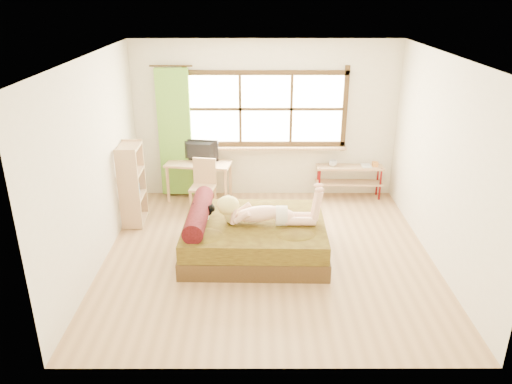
{
  "coord_description": "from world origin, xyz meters",
  "views": [
    {
      "loc": [
        -0.18,
        -6.11,
        3.48
      ],
      "look_at": [
        -0.17,
        0.2,
        0.87
      ],
      "focal_mm": 35.0,
      "sensor_mm": 36.0,
      "label": 1
    }
  ],
  "objects_px": {
    "bed": "(251,236)",
    "desk": "(199,168)",
    "bookshelf": "(132,184)",
    "chair": "(204,182)",
    "woman": "(266,203)",
    "pipe_shelf": "(350,174)",
    "kitten": "(203,211)"
  },
  "relations": [
    {
      "from": "kitten",
      "to": "pipe_shelf",
      "type": "distance_m",
      "value": 3.07
    },
    {
      "from": "kitten",
      "to": "chair",
      "type": "xyz_separation_m",
      "value": [
        -0.13,
        1.42,
        -0.13
      ]
    },
    {
      "from": "kitten",
      "to": "desk",
      "type": "relative_size",
      "value": 0.25
    },
    {
      "from": "chair",
      "to": "bookshelf",
      "type": "relative_size",
      "value": 0.67
    },
    {
      "from": "bed",
      "to": "desk",
      "type": "distance_m",
      "value": 2.13
    },
    {
      "from": "bed",
      "to": "kitten",
      "type": "height_order",
      "value": "bed"
    },
    {
      "from": "woman",
      "to": "chair",
      "type": "bearing_deg",
      "value": 123.58
    },
    {
      "from": "pipe_shelf",
      "to": "woman",
      "type": "bearing_deg",
      "value": -125.45
    },
    {
      "from": "woman",
      "to": "desk",
      "type": "xyz_separation_m",
      "value": [
        -1.11,
        1.94,
        -0.18
      ]
    },
    {
      "from": "woman",
      "to": "chair",
      "type": "relative_size",
      "value": 1.59
    },
    {
      "from": "desk",
      "to": "bookshelf",
      "type": "distance_m",
      "value": 1.3
    },
    {
      "from": "kitten",
      "to": "bookshelf",
      "type": "xyz_separation_m",
      "value": [
        -1.17,
        0.89,
        0.04
      ]
    },
    {
      "from": "kitten",
      "to": "bookshelf",
      "type": "relative_size",
      "value": 0.23
    },
    {
      "from": "desk",
      "to": "pipe_shelf",
      "type": "height_order",
      "value": "desk"
    },
    {
      "from": "kitten",
      "to": "pipe_shelf",
      "type": "bearing_deg",
      "value": 39.9
    },
    {
      "from": "woman",
      "to": "bookshelf",
      "type": "relative_size",
      "value": 1.07
    },
    {
      "from": "kitten",
      "to": "pipe_shelf",
      "type": "relative_size",
      "value": 0.25
    },
    {
      "from": "desk",
      "to": "bookshelf",
      "type": "xyz_separation_m",
      "value": [
        -0.93,
        -0.9,
        0.05
      ]
    },
    {
      "from": "chair",
      "to": "pipe_shelf",
      "type": "distance_m",
      "value": 2.56
    },
    {
      "from": "bed",
      "to": "pipe_shelf",
      "type": "bearing_deg",
      "value": 50.73
    },
    {
      "from": "bed",
      "to": "bookshelf",
      "type": "bearing_deg",
      "value": 153.01
    },
    {
      "from": "desk",
      "to": "chair",
      "type": "relative_size",
      "value": 1.35
    },
    {
      "from": "bed",
      "to": "pipe_shelf",
      "type": "height_order",
      "value": "bed"
    },
    {
      "from": "bookshelf",
      "to": "chair",
      "type": "bearing_deg",
      "value": 25.54
    },
    {
      "from": "chair",
      "to": "pipe_shelf",
      "type": "xyz_separation_m",
      "value": [
        2.52,
        0.49,
        -0.06
      ]
    },
    {
      "from": "kitten",
      "to": "chair",
      "type": "bearing_deg",
      "value": 96.29
    },
    {
      "from": "bed",
      "to": "chair",
      "type": "relative_size",
      "value": 2.3
    },
    {
      "from": "bed",
      "to": "woman",
      "type": "distance_m",
      "value": 0.56
    },
    {
      "from": "kitten",
      "to": "woman",
      "type": "bearing_deg",
      "value": -8.57
    },
    {
      "from": "bed",
      "to": "chair",
      "type": "distance_m",
      "value": 1.73
    },
    {
      "from": "woman",
      "to": "desk",
      "type": "distance_m",
      "value": 2.25
    },
    {
      "from": "woman",
      "to": "bookshelf",
      "type": "xyz_separation_m",
      "value": [
        -2.04,
        1.04,
        -0.13
      ]
    }
  ]
}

